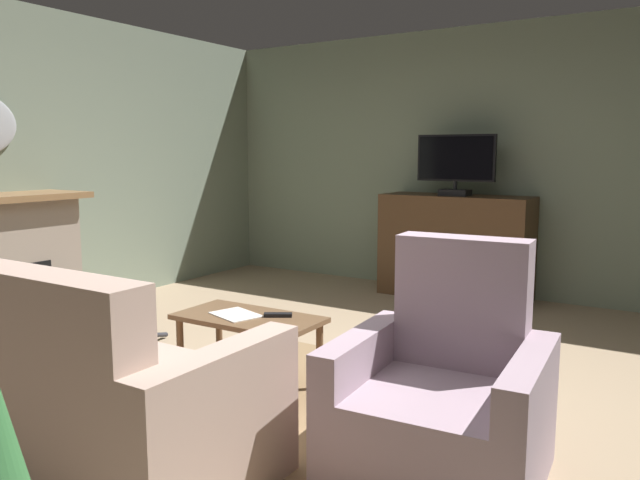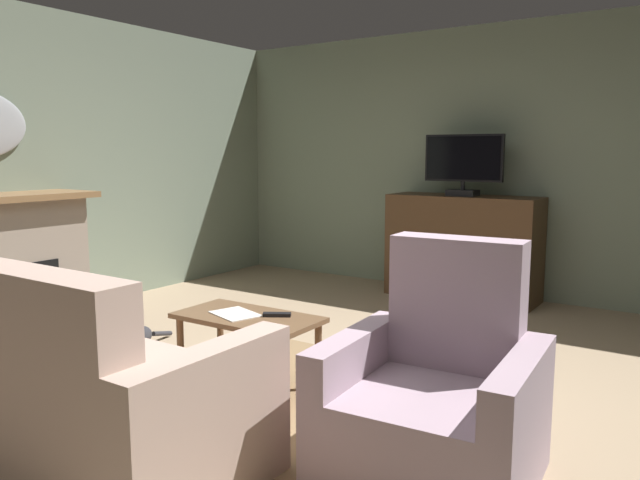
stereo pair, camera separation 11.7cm
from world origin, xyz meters
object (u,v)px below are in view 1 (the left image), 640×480
at_px(television, 456,163).
at_px(folded_newspaper, 236,315).
at_px(tv_cabinet, 455,249).
at_px(cat, 127,341).
at_px(coffee_table, 249,326).
at_px(tv_remote, 278,315).
at_px(sofa_floral, 97,401).
at_px(armchair_angled_to_table, 443,402).

bearing_deg(television, folded_newspaper, -95.73).
distance_m(tv_cabinet, cat, 3.29).
relative_size(coffee_table, tv_remote, 5.30).
xyz_separation_m(coffee_table, folded_newspaper, (-0.08, -0.02, 0.06)).
relative_size(television, sofa_floral, 0.52).
height_order(television, sofa_floral, television).
relative_size(tv_remote, cat, 0.25).
bearing_deg(coffee_table, folded_newspaper, -162.90).
relative_size(tv_cabinet, sofa_floral, 0.97).
height_order(television, coffee_table, television).
xyz_separation_m(television, coffee_table, (-0.22, -2.94, -0.95)).
distance_m(tv_remote, folded_newspaper, 0.26).
bearing_deg(armchair_angled_to_table, coffee_table, 166.45).
relative_size(television, tv_remote, 4.56).
bearing_deg(tv_remote, folded_newspaper, -7.92).
bearing_deg(television, sofa_floral, -92.02).
bearing_deg(coffee_table, sofa_floral, -86.38).
bearing_deg(folded_newspaper, armchair_angled_to_table, 5.78).
distance_m(television, armchair_angled_to_table, 3.62).
distance_m(television, coffee_table, 3.10).
xyz_separation_m(tv_cabinet, coffee_table, (-0.22, -2.99, -0.10)).
relative_size(tv_cabinet, television, 1.89).
height_order(tv_remote, armchair_angled_to_table, armchair_angled_to_table).
relative_size(folded_newspaper, cat, 0.43).
bearing_deg(cat, sofa_floral, -44.47).
bearing_deg(tv_remote, sofa_floral, 54.14).
height_order(television, folded_newspaper, television).
bearing_deg(sofa_floral, tv_cabinet, 88.01).
distance_m(tv_cabinet, television, 0.85).
relative_size(coffee_table, folded_newspaper, 3.00).
distance_m(tv_cabinet, armchair_angled_to_table, 3.53).
bearing_deg(tv_cabinet, armchair_angled_to_table, -70.74).
relative_size(tv_cabinet, cat, 2.12).
bearing_deg(tv_remote, tv_cabinet, -122.95).
height_order(television, cat, television).
height_order(tv_cabinet, television, television).
relative_size(tv_cabinet, coffee_table, 1.63).
relative_size(folded_newspaper, armchair_angled_to_table, 0.29).
relative_size(coffee_table, cat, 1.30).
distance_m(tv_remote, sofa_floral, 1.26).
bearing_deg(coffee_table, armchair_angled_to_table, -13.55).
bearing_deg(television, coffee_table, -94.26).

